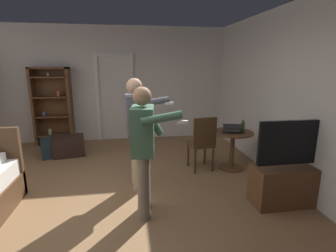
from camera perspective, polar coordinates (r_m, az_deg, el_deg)
name	(u,v)px	position (r m, az deg, el deg)	size (l,w,h in m)	color
ground_plane	(105,208)	(3.69, -13.81, -17.32)	(7.32, 7.32, 0.00)	olive
wall_back	(113,84)	(6.58, -12.14, 9.01)	(5.81, 0.12, 2.77)	silver
wall_right	(311,101)	(4.06, 29.14, 4.94)	(0.12, 6.89, 2.77)	silver
doorway_frame	(115,91)	(6.51, -11.67, 7.55)	(0.93, 0.08, 2.13)	white
bookshelf	(53,104)	(6.62, -24.23, 4.55)	(0.86, 0.32, 1.81)	brown
tv_flatscreen	(290,179)	(3.92, 25.36, -10.65)	(1.01, 0.40, 1.18)	brown
side_table	(232,144)	(4.79, 14.10, -3.79)	(0.71, 0.71, 0.70)	brown
laptop	(232,129)	(4.66, 14.01, -0.75)	(0.40, 0.41, 0.15)	black
bottle_on_table	(243,127)	(4.69, 16.27, -0.26)	(0.06, 0.06, 0.23)	#2B4E1A
wooden_chair	(202,141)	(4.59, 7.63, -3.39)	(0.47, 0.47, 0.99)	#4C331E
person_blue_shirt	(144,144)	(3.12, -5.32, -4.06)	(0.63, 0.62, 1.62)	gray
person_striped_shirt	(136,127)	(3.85, -7.05, -0.12)	(0.67, 0.56, 1.68)	tan
suitcase_dark	(69,146)	(5.77, -21.16, -4.14)	(0.62, 0.39, 0.42)	black
suitcase_small	(57,147)	(5.79, -23.34, -4.32)	(0.61, 0.28, 0.41)	#1E2D38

